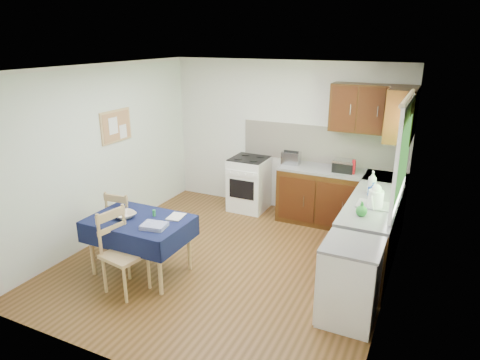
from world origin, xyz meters
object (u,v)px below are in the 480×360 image
at_px(chair_near, 122,249).
at_px(chair_far, 124,220).
at_px(toaster, 291,158).
at_px(sandwich_press, 344,166).
at_px(kettle, 376,198).
at_px(dish_rack, 374,204).
at_px(dining_table, 139,227).

bearing_deg(chair_near, chair_far, 48.74).
distance_m(chair_far, chair_near, 0.96).
distance_m(toaster, sandwich_press, 0.85).
bearing_deg(kettle, dish_rack, 103.80).
height_order(toaster, kettle, kettle).
bearing_deg(toaster, dining_table, -97.53).
relative_size(dining_table, toaster, 4.21).
distance_m(chair_far, sandwich_press, 3.31).
bearing_deg(dish_rack, chair_far, -166.04).
relative_size(dining_table, chair_near, 1.23).
height_order(toaster, dish_rack, toaster).
relative_size(sandwich_press, dish_rack, 0.76).
relative_size(toaster, dish_rack, 0.72).
distance_m(sandwich_press, dish_rack, 1.40).
xyz_separation_m(dining_table, toaster, (1.08, 2.52, 0.37)).
height_order(dish_rack, kettle, kettle).
bearing_deg(dish_rack, dining_table, -156.37).
bearing_deg(sandwich_press, chair_near, -143.60).
bearing_deg(toaster, kettle, -25.78).
distance_m(chair_far, kettle, 3.30).
relative_size(dining_table, sandwich_press, 3.94).
bearing_deg(sandwich_press, dining_table, -148.43).
bearing_deg(chair_far, chair_near, 123.88).
relative_size(chair_far, toaster, 3.12).
bearing_deg(chair_near, dish_rack, -47.17).
bearing_deg(kettle, chair_near, -148.20).
relative_size(dining_table, kettle, 4.06).
distance_m(dish_rack, kettle, 0.13).
bearing_deg(sandwich_press, chair_far, -159.77).
relative_size(chair_far, chair_near, 0.91).
distance_m(chair_near, toaster, 3.13).
xyz_separation_m(chair_far, toaster, (1.63, 2.17, 0.52)).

